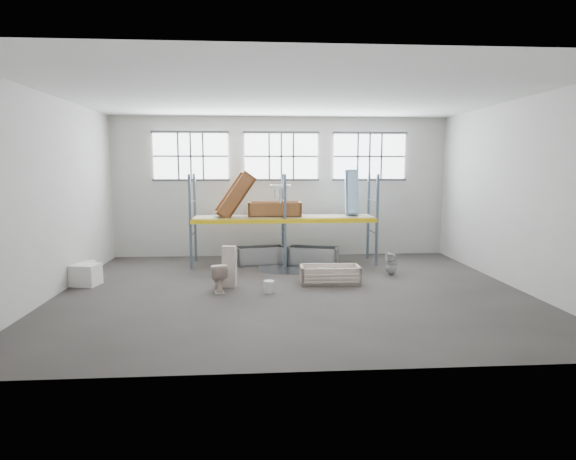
{
  "coord_description": "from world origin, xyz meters",
  "views": [
    {
      "loc": [
        -0.95,
        -12.06,
        3.22
      ],
      "look_at": [
        0.0,
        1.5,
        1.4
      ],
      "focal_mm": 29.39,
      "sensor_mm": 36.0,
      "label": 1
    }
  ],
  "objects": [
    {
      "name": "rack_upright_ma",
      "position": [
        0.0,
        2.9,
        1.5
      ],
      "size": [
        0.08,
        0.08,
        3.0
      ],
      "primitive_type": "cube",
      "color": "slate",
      "rests_on": "floor"
    },
    {
      "name": "sink_on_shelf",
      "position": [
        -0.13,
        3.15,
        2.09
      ],
      "size": [
        0.72,
        0.57,
        0.61
      ],
      "primitive_type": "imported",
      "rotation": [
        0.0,
        0.0,
        -0.07
      ],
      "color": "silver",
      "rests_on": "rust_tub_flat"
    },
    {
      "name": "ceiling",
      "position": [
        0.0,
        0.0,
        5.05
      ],
      "size": [
        12.0,
        10.0,
        0.1
      ],
      "primitive_type": "cube",
      "color": "silver",
      "rests_on": "ground"
    },
    {
      "name": "rust_tub_tilted",
      "position": [
        -1.61,
        3.47,
        2.29
      ],
      "size": [
        1.45,
        1.01,
        1.63
      ],
      "primitive_type": null,
      "rotation": [
        0.0,
        -0.96,
        0.19
      ],
      "color": "#9B5A2C",
      "rests_on": "shelf_deck"
    },
    {
      "name": "rack_upright_rb",
      "position": [
        3.0,
        4.1,
        1.5
      ],
      "size": [
        0.08,
        0.08,
        3.0
      ],
      "primitive_type": "cube",
      "color": "slate",
      "rests_on": "floor"
    },
    {
      "name": "rack_beam_front",
      "position": [
        0.0,
        2.9,
        1.5
      ],
      "size": [
        6.0,
        0.1,
        0.14
      ],
      "primitive_type": "cube",
      "color": "yellow",
      "rests_on": "floor"
    },
    {
      "name": "toilet_beige",
      "position": [
        -1.92,
        0.03,
        0.38
      ],
      "size": [
        0.54,
        0.8,
        0.75
      ],
      "primitive_type": "imported",
      "rotation": [
        0.0,
        0.0,
        3.31
      ],
      "color": "beige",
      "rests_on": "floor"
    },
    {
      "name": "rack_upright_ra",
      "position": [
        3.0,
        2.9,
        1.5
      ],
      "size": [
        0.08,
        0.08,
        3.0
      ],
      "primitive_type": "cube",
      "color": "slate",
      "rests_on": "floor"
    },
    {
      "name": "bathtub_beige",
      "position": [
        1.11,
        0.7,
        0.24
      ],
      "size": [
        1.67,
        0.82,
        0.49
      ],
      "primitive_type": null,
      "rotation": [
        0.0,
        0.0,
        -0.03
      ],
      "color": "beige",
      "rests_on": "floor"
    },
    {
      "name": "wall_right",
      "position": [
        6.05,
        0.0,
        2.5
      ],
      "size": [
        0.1,
        10.0,
        5.0
      ],
      "primitive_type": "cube",
      "color": "#A19D96",
      "rests_on": "ground"
    },
    {
      "name": "rack_upright_mb",
      "position": [
        0.0,
        4.1,
        1.5
      ],
      "size": [
        0.08,
        0.08,
        3.0
      ],
      "primitive_type": "cube",
      "color": "slate",
      "rests_on": "floor"
    },
    {
      "name": "shelf_deck",
      "position": [
        0.0,
        3.5,
        1.58
      ],
      "size": [
        5.9,
        1.1,
        0.03
      ],
      "primitive_type": "cube",
      "color": "gray",
      "rests_on": "floor"
    },
    {
      "name": "wall_left",
      "position": [
        -6.05,
        0.0,
        2.5
      ],
      "size": [
        0.1,
        10.0,
        5.0
      ],
      "primitive_type": "cube",
      "color": "#ADA9A1",
      "rests_on": "ground"
    },
    {
      "name": "window_left",
      "position": [
        -3.2,
        4.94,
        3.6
      ],
      "size": [
        2.6,
        0.04,
        1.6
      ],
      "primitive_type": "cube",
      "color": "white",
      "rests_on": "wall_back"
    },
    {
      "name": "rack_beam_back",
      "position": [
        0.0,
        4.1,
        1.5
      ],
      "size": [
        6.0,
        0.1,
        0.14
      ],
      "primitive_type": "cube",
      "color": "yellow",
      "rests_on": "floor"
    },
    {
      "name": "blue_tub_upright",
      "position": [
        2.29,
        3.59,
        2.4
      ],
      "size": [
        0.56,
        0.75,
        1.5
      ],
      "primitive_type": null,
      "rotation": [
        0.0,
        1.54,
        -0.14
      ],
      "color": "#96C5EE",
      "rests_on": "shelf_deck"
    },
    {
      "name": "window_right",
      "position": [
        3.2,
        4.94,
        3.6
      ],
      "size": [
        2.6,
        0.04,
        1.6
      ],
      "primitive_type": "cube",
      "color": "white",
      "rests_on": "wall_back"
    },
    {
      "name": "sink_in_tub",
      "position": [
        0.55,
        0.68,
        0.16
      ],
      "size": [
        0.48,
        0.48,
        0.14
      ],
      "primitive_type": "imported",
      "rotation": [
        0.0,
        0.0,
        0.19
      ],
      "color": "beige",
      "rests_on": "bathtub_beige"
    },
    {
      "name": "bucket",
      "position": [
        -0.61,
        -0.21,
        0.16
      ],
      "size": [
        0.34,
        0.34,
        0.31
      ],
      "primitive_type": "cylinder",
      "rotation": [
        0.0,
        0.0,
        -0.33
      ],
      "color": "silver",
      "rests_on": "floor"
    },
    {
      "name": "steel_tub_right",
      "position": [
        0.95,
        3.24,
        0.3
      ],
      "size": [
        1.78,
        1.21,
        0.6
      ],
      "primitive_type": null,
      "rotation": [
        0.0,
        0.0,
        -0.3
      ],
      "color": "#A4A8AC",
      "rests_on": "floor"
    },
    {
      "name": "wall_front",
      "position": [
        0.0,
        -5.05,
        2.5
      ],
      "size": [
        12.0,
        0.1,
        5.0
      ],
      "primitive_type": "cube",
      "color": "beige",
      "rests_on": "ground"
    },
    {
      "name": "rust_tub_flat",
      "position": [
        -0.3,
        3.55,
        1.82
      ],
      "size": [
        1.78,
        0.88,
        0.49
      ],
      "primitive_type": null,
      "rotation": [
        0.0,
        0.0,
        -0.04
      ],
      "color": "#9C642E",
      "rests_on": "shelf_deck"
    },
    {
      "name": "rack_upright_la",
      "position": [
        -3.0,
        2.9,
        1.5
      ],
      "size": [
        0.08,
        0.08,
        3.0
      ],
      "primitive_type": "cube",
      "color": "slate",
      "rests_on": "floor"
    },
    {
      "name": "steel_tub_left",
      "position": [
        -0.81,
        3.48,
        0.29
      ],
      "size": [
        1.73,
        1.07,
        0.59
      ],
      "primitive_type": null,
      "rotation": [
        0.0,
        0.0,
        0.21
      ],
      "color": "#AAABB2",
      "rests_on": "floor"
    },
    {
      "name": "cistern_tall",
      "position": [
        -1.65,
        0.48,
        0.56
      ],
      "size": [
        0.4,
        0.31,
        1.12
      ],
      "primitive_type": "cube",
      "rotation": [
        0.0,
        0.0,
        -0.22
      ],
      "color": "#C4AFA7",
      "rests_on": "floor"
    },
    {
      "name": "window_mid",
      "position": [
        0.0,
        4.94,
        3.6
      ],
      "size": [
        2.6,
        0.04,
        1.6
      ],
      "primitive_type": "cube",
      "color": "white",
      "rests_on": "wall_back"
    },
    {
      "name": "wall_back",
      "position": [
        0.0,
        5.05,
        2.5
      ],
      "size": [
        12.0,
        0.1,
        5.0
      ],
      "primitive_type": "cube",
      "color": "#AAA69F",
      "rests_on": "ground"
    },
    {
      "name": "wet_patch",
      "position": [
        0.0,
        2.7,
        0.0
      ],
      "size": [
        1.8,
        1.8,
        0.0
      ],
      "primitive_type": "cylinder",
      "color": "black",
      "rests_on": "floor"
    },
    {
      "name": "floor",
      "position": [
        0.0,
        0.0,
        -0.05
      ],
      "size": [
        12.0,
        10.0,
        0.1
      ],
      "primitive_type": "cube",
      "color": "#443D39",
      "rests_on": "ground"
    },
    {
      "name": "rack_upright_lb",
      "position": [
        -3.0,
        4.1,
        1.5
      ],
      "size": [
        0.08,
        0.08,
        3.0
      ],
      "primitive_type": "cube",
      "color": "slate",
      "rests_on": "floor"
    },
    {
      "name": "toilet_white",
      "position": [
        3.12,
        1.57,
        0.34
      ],
      "size": [
        0.32,
        0.31,
        0.68
      ],
      "primitive_type": "imported",
      "rotation": [
        0.0,
        0.0,
        -1.56
      ],
      "color": "silver",
      "rests_on": "floor"
    },
    {
      "name": "carton_near",
      "position": [
        -5.6,
        0.92,
        0.29
      ],
      "size": [
        0.79,
        0.72,
        0.58
      ],
      "primitive_type": "cube",
      "rotation": [
        0.0,
        0.0,
        -0.22
      ],
      "color": "white",
      "rests_on": "floor"
    },
    {
      "name": "cistern_spare",
      "position": [
        0.95,
        0.47,
        0.28
      ],
      "size": [
        0.44,
        0.33,
        0.38
      ],
      "primitive_type": "cube",
      "rotation": [
        0.0,
        0.0,
        -0.4
      ],
      "color": "beige",
      "rests_on": "bathtub_beige"
    },
    {
      "name": "carton_far",
      "position": [
        -5.92,
        1.8,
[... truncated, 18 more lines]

